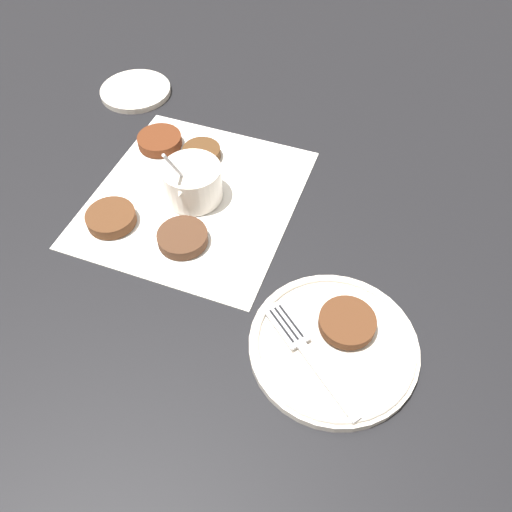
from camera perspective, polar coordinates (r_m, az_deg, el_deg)
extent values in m
plane|color=black|center=(0.81, -8.55, 6.64)|extent=(4.00, 4.00, 0.00)
cube|color=white|center=(0.81, -6.98, 6.70)|extent=(0.36, 0.34, 0.00)
cylinder|color=silver|center=(0.79, -7.24, 8.35)|extent=(0.09, 0.09, 0.06)
cylinder|color=orange|center=(0.80, -7.16, 7.77)|extent=(0.08, 0.08, 0.03)
cone|color=silver|center=(0.75, -8.58, 7.25)|extent=(0.02, 0.02, 0.02)
cylinder|color=silver|center=(0.75, -8.74, 9.37)|extent=(0.05, 0.02, 0.10)
cylinder|color=#52301A|center=(0.79, -16.23, 4.22)|extent=(0.08, 0.08, 0.02)
cylinder|color=#492D1D|center=(0.74, -8.39, 2.10)|extent=(0.07, 0.07, 0.02)
cylinder|color=#572814|center=(0.91, -10.95, 12.83)|extent=(0.08, 0.08, 0.02)
cylinder|color=#4E3119|center=(0.87, -6.50, 11.72)|extent=(0.06, 0.06, 0.02)
cylinder|color=silver|center=(0.65, 8.82, -10.15)|extent=(0.21, 0.21, 0.01)
torus|color=silver|center=(0.64, 8.91, -9.80)|extent=(0.20, 0.20, 0.01)
cylinder|color=#512D19|center=(0.64, 10.38, -7.45)|extent=(0.07, 0.07, 0.01)
cube|color=silver|center=(0.61, 8.23, -13.92)|extent=(0.08, 0.09, 0.00)
cube|color=silver|center=(0.64, 3.47, -7.79)|extent=(0.07, 0.07, 0.00)
cube|color=black|center=(0.64, 4.02, -7.39)|extent=(0.04, 0.04, 0.00)
cube|color=black|center=(0.64, 3.48, -7.68)|extent=(0.04, 0.04, 0.00)
cube|color=black|center=(0.63, 2.93, -7.98)|extent=(0.04, 0.04, 0.00)
cylinder|color=silver|center=(1.05, -13.59, 17.87)|extent=(0.14, 0.14, 0.01)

